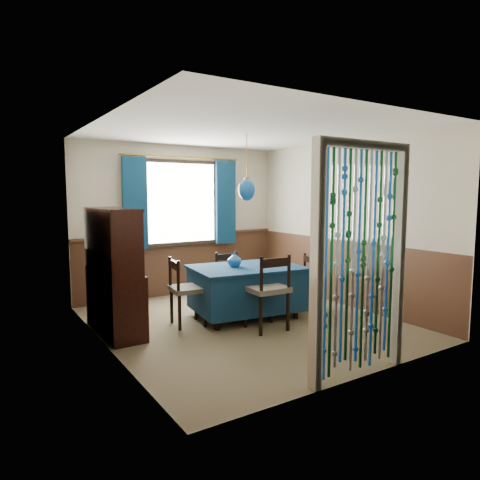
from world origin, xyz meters
TOP-DOWN VIEW (x-y plane):
  - floor at (0.00, 0.00)m, footprint 4.00×4.00m
  - ceiling at (0.00, 0.00)m, footprint 4.00×4.00m
  - wall_back at (0.00, 2.00)m, footprint 3.60×0.00m
  - wall_front at (0.00, -2.00)m, footprint 3.60×0.00m
  - wall_left at (-1.80, 0.00)m, footprint 0.00×4.00m
  - wall_right at (1.80, 0.00)m, footprint 0.00×4.00m
  - wainscot_back at (0.00, 1.99)m, footprint 3.60×0.00m
  - wainscot_front at (0.00, -1.99)m, footprint 3.60×0.00m
  - wainscot_left at (-1.79, 0.00)m, footprint 0.00×4.00m
  - wainscot_right at (1.79, 0.00)m, footprint 0.00×4.00m
  - window at (0.00, 1.95)m, footprint 1.32×0.12m
  - doorway at (0.00, -1.94)m, footprint 1.16×0.12m
  - dining_table at (0.16, 0.22)m, footprint 1.60×1.21m
  - chair_near at (0.08, -0.40)m, footprint 0.51×0.49m
  - chair_far at (0.25, 0.81)m, footprint 0.47×0.45m
  - chair_left at (-0.71, 0.33)m, footprint 0.47×0.49m
  - chair_right at (1.03, 0.06)m, footprint 0.46×0.47m
  - sideboard at (-1.58, 0.53)m, footprint 0.43×1.18m
  - pendant_lamp at (0.16, 0.22)m, footprint 0.24×0.24m
  - vase_table at (0.01, 0.29)m, footprint 0.22×0.22m
  - bowl_shelf at (-1.52, 0.22)m, footprint 0.23×0.23m
  - vase_sideboard at (-1.52, 0.76)m, footprint 0.20×0.20m

SIDE VIEW (x-z plane):
  - floor at x=0.00m, z-range 0.00..0.00m
  - dining_table at x=0.16m, z-range 0.06..0.77m
  - chair_far at x=0.25m, z-range 0.03..0.84m
  - chair_right at x=1.03m, z-range 0.03..0.85m
  - chair_left at x=-0.71m, z-range 0.03..0.91m
  - wainscot_back at x=0.00m, z-range -1.30..2.30m
  - wainscot_front at x=0.00m, z-range -1.30..2.30m
  - wainscot_left at x=-1.79m, z-range -1.50..2.50m
  - wainscot_right at x=1.79m, z-range -1.50..2.50m
  - chair_near at x=0.08m, z-range 0.03..0.99m
  - sideboard at x=-1.58m, z-range -0.22..1.31m
  - vase_table at x=0.01m, z-range 0.71..0.90m
  - vase_sideboard at x=-1.52m, z-range 0.77..0.95m
  - doorway at x=0.00m, z-range -0.04..2.14m
  - bowl_shelf at x=-1.52m, z-range 1.05..1.10m
  - wall_back at x=0.00m, z-range -0.55..3.05m
  - wall_front at x=0.00m, z-range -0.55..3.05m
  - wall_left at x=-1.80m, z-range -0.75..3.25m
  - wall_right at x=1.80m, z-range -0.75..3.25m
  - window at x=0.00m, z-range 0.84..2.26m
  - pendant_lamp at x=0.16m, z-range 1.32..2.21m
  - ceiling at x=0.00m, z-range 2.50..2.50m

